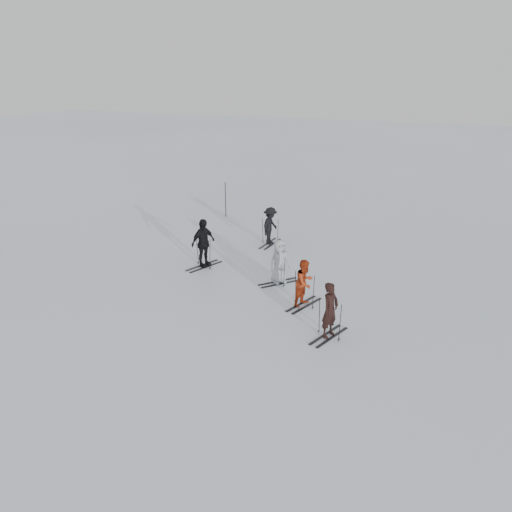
# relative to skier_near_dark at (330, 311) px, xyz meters

# --- Properties ---
(ground) EXTENTS (120.00, 120.00, 0.00)m
(ground) POSITION_rel_skier_near_dark_xyz_m (-3.40, 1.87, -0.83)
(ground) COLOR silver
(ground) RESTS_ON ground
(skier_near_dark) EXTENTS (0.58, 0.70, 1.65)m
(skier_near_dark) POSITION_rel_skier_near_dark_xyz_m (0.00, 0.00, 0.00)
(skier_near_dark) COLOR black
(skier_near_dark) RESTS_ON ground
(skier_red) EXTENTS (0.81, 0.91, 1.55)m
(skier_red) POSITION_rel_skier_near_dark_xyz_m (-1.24, 1.68, -0.05)
(skier_red) COLOR #A83312
(skier_red) RESTS_ON ground
(skier_grey) EXTENTS (0.90, 0.92, 1.60)m
(skier_grey) POSITION_rel_skier_near_dark_xyz_m (-2.58, 3.08, -0.02)
(skier_grey) COLOR #A9AFB3
(skier_grey) RESTS_ON ground
(skier_uphill_left) EXTENTS (0.85, 1.20, 1.89)m
(skier_uphill_left) POSITION_rel_skier_near_dark_xyz_m (-5.84, 3.51, 0.12)
(skier_uphill_left) COLOR black
(skier_uphill_left) RESTS_ON ground
(skier_uphill_far) EXTENTS (0.72, 1.11, 1.63)m
(skier_uphill_far) POSITION_rel_skier_near_dark_xyz_m (-4.34, 6.93, -0.01)
(skier_uphill_far) COLOR black
(skier_uphill_far) RESTS_ON ground
(skis_near_dark) EXTENTS (1.78, 1.34, 1.16)m
(skis_near_dark) POSITION_rel_skier_near_dark_xyz_m (0.00, 0.00, -0.25)
(skis_near_dark) COLOR black
(skis_near_dark) RESTS_ON ground
(skis_red) EXTENTS (1.80, 1.36, 1.17)m
(skis_red) POSITION_rel_skier_near_dark_xyz_m (-1.24, 1.68, -0.24)
(skis_red) COLOR black
(skis_red) RESTS_ON ground
(skis_grey) EXTENTS (1.76, 1.72, 1.18)m
(skis_grey) POSITION_rel_skier_near_dark_xyz_m (-2.58, 3.08, -0.24)
(skis_grey) COLOR black
(skis_grey) RESTS_ON ground
(skis_uphill_left) EXTENTS (1.89, 1.45, 1.22)m
(skis_uphill_left) POSITION_rel_skier_near_dark_xyz_m (-5.84, 3.51, -0.21)
(skis_uphill_left) COLOR black
(skis_uphill_left) RESTS_ON ground
(skis_uphill_far) EXTENTS (1.72, 1.04, 1.19)m
(skis_uphill_far) POSITION_rel_skier_near_dark_xyz_m (-4.34, 6.93, -0.23)
(skis_uphill_far) COLOR black
(skis_uphill_far) RESTS_ON ground
(piste_marker) EXTENTS (0.04, 0.04, 1.82)m
(piste_marker) POSITION_rel_skier_near_dark_xyz_m (-7.95, 10.10, 0.08)
(piste_marker) COLOR black
(piste_marker) RESTS_ON ground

